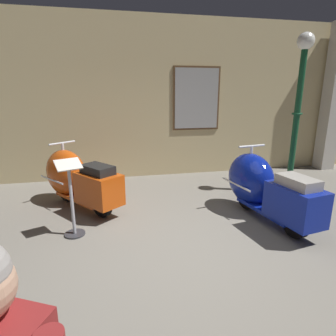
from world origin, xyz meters
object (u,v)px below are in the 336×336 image
scooter_1 (262,186)px  lamppost (298,107)px  info_stanchion (72,205)px  scooter_0 (75,178)px

scooter_1 → lamppost: 1.85m
scooter_1 → info_stanchion: 2.83m
lamppost → scooter_0: bearing=177.9°
lamppost → info_stanchion: (-3.96, -0.95, -1.20)m
scooter_1 → scooter_0: bearing=59.8°
scooter_1 → info_stanchion: bearing=80.5°
lamppost → scooter_1: bearing=-141.0°
info_stanchion → scooter_1: bearing=0.5°
scooter_0 → info_stanchion: size_ratio=1.60×
scooter_0 → info_stanchion: (0.07, -1.09, -0.05)m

